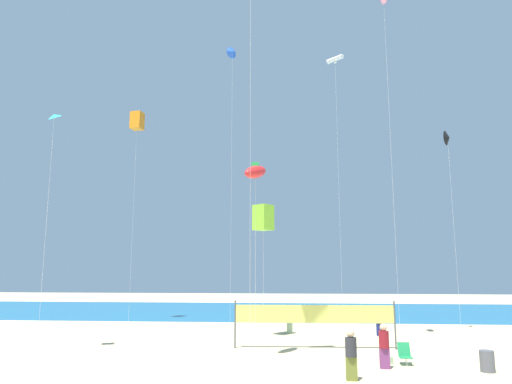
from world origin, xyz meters
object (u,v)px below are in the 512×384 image
at_px(kite_red_inflatable, 255,172).
at_px(folding_beach_chair, 405,353).
at_px(beach_handbag, 389,360).
at_px(beachgoer_maroon_shirt, 384,344).
at_px(kite_white_tube, 335,61).
at_px(kite_lime_box, 263,218).
at_px(kite_blue_delta, 232,53).
at_px(beachgoer_navy_shirt, 290,319).
at_px(beachgoer_mustard_shirt, 379,321).
at_px(beachgoer_charcoal_shirt, 351,353).
at_px(kite_orange_box, 137,121).
at_px(trash_barrel, 487,361).
at_px(kite_black_delta, 448,138).
at_px(volleyball_net, 314,316).
at_px(kite_cyan_diamond, 53,118).

bearing_deg(kite_red_inflatable, folding_beach_chair, -2.97).
distance_m(beach_handbag, kite_red_inflatable, 10.25).
distance_m(beachgoer_maroon_shirt, kite_white_tube, 25.32).
relative_size(beachgoer_maroon_shirt, kite_lime_box, 0.23).
bearing_deg(kite_blue_delta, beachgoer_navy_shirt, -49.44).
distance_m(beachgoer_navy_shirt, kite_lime_box, 6.74).
xyz_separation_m(beachgoer_navy_shirt, beachgoer_mustard_shirt, (5.48, -0.56, -0.04)).
bearing_deg(beachgoer_charcoal_shirt, kite_white_tube, 175.88).
height_order(kite_white_tube, kite_orange_box, kite_white_tube).
height_order(beachgoer_navy_shirt, beach_handbag, beachgoer_navy_shirt).
height_order(beachgoer_mustard_shirt, kite_red_inflatable, kite_red_inflatable).
xyz_separation_m(folding_beach_chair, trash_barrel, (2.92, -1.22, -0.05)).
height_order(beachgoer_maroon_shirt, kite_white_tube, kite_white_tube).
relative_size(kite_white_tube, kite_black_delta, 1.60).
xyz_separation_m(trash_barrel, kite_black_delta, (2.80, 11.05, 12.26)).
bearing_deg(volleyball_net, kite_white_tube, 77.02).
height_order(volleyball_net, kite_white_tube, kite_white_tube).
xyz_separation_m(beachgoer_maroon_shirt, kite_orange_box, (-16.19, 14.92, 14.89)).
bearing_deg(beachgoer_charcoal_shirt, kite_red_inflatable, -131.19).
height_order(volleyball_net, kite_cyan_diamond, kite_cyan_diamond).
relative_size(beachgoer_maroon_shirt, kite_black_delta, 0.14).
xyz_separation_m(kite_orange_box, kite_blue_delta, (7.69, 0.40, 5.75)).
bearing_deg(kite_white_tube, beachgoer_charcoal_shirt, -94.86).
relative_size(beachgoer_maroon_shirt, kite_blue_delta, 0.08).
bearing_deg(kite_cyan_diamond, trash_barrel, -5.15).
distance_m(beach_handbag, kite_lime_box, 11.38).
height_order(kite_orange_box, kite_black_delta, kite_orange_box).
relative_size(beach_handbag, kite_orange_box, 0.02).
height_order(beachgoer_maroon_shirt, volleyball_net, volleyball_net).
relative_size(beachgoer_maroon_shirt, kite_cyan_diamond, 0.15).
bearing_deg(kite_blue_delta, kite_cyan_diamond, -117.73).
distance_m(beachgoer_maroon_shirt, kite_orange_box, 26.58).
relative_size(beachgoer_mustard_shirt, kite_cyan_diamond, 0.14).
xyz_separation_m(beachgoer_maroon_shirt, beachgoer_charcoal_shirt, (-1.61, -2.17, 0.02)).
relative_size(beachgoer_maroon_shirt, kite_white_tube, 0.08).
bearing_deg(kite_orange_box, kite_blue_delta, 2.97).
distance_m(beachgoer_maroon_shirt, folding_beach_chair, 1.47).
bearing_deg(kite_white_tube, beachgoer_mustard_shirt, -75.80).
bearing_deg(kite_black_delta, beachgoer_maroon_shirt, -122.08).
bearing_deg(beachgoer_mustard_shirt, kite_cyan_diamond, 140.83).
relative_size(kite_orange_box, kite_black_delta, 1.25).
bearing_deg(kite_red_inflatable, kite_orange_box, 128.22).
height_order(beachgoer_charcoal_shirt, beach_handbag, beachgoer_charcoal_shirt).
bearing_deg(kite_blue_delta, beachgoer_mustard_shirt, -30.30).
height_order(beachgoer_mustard_shirt, kite_lime_box, kite_lime_box).
relative_size(kite_lime_box, kite_blue_delta, 0.36).
height_order(folding_beach_chair, volleyball_net, volleyball_net).
relative_size(beachgoer_mustard_shirt, beach_handbag, 4.69).
relative_size(kite_lime_box, kite_red_inflatable, 0.87).
distance_m(trash_barrel, beach_handbag, 3.83).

